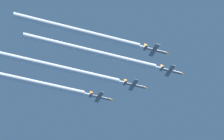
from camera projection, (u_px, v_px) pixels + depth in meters
name	position (u px, v px, depth m)	size (l,w,h in m)	color
jet_lead	(172.00, 71.00, 261.80)	(7.50, 10.92, 2.62)	slate
jet_left_wingman	(135.00, 85.00, 266.56)	(7.50, 10.92, 2.62)	slate
jet_right_wingman	(156.00, 50.00, 249.95)	(7.50, 10.92, 2.62)	slate
jet_outer_left	(101.00, 97.00, 271.05)	(7.50, 10.92, 2.62)	slate
smoke_trail_lead	(93.00, 52.00, 252.88)	(2.40, 56.76, 2.40)	white
smoke_trail_left_wingman	(56.00, 67.00, 257.51)	(2.40, 57.79, 2.40)	white
smoke_trail_right_wingman	(80.00, 32.00, 241.76)	(2.40, 51.36, 2.40)	white
smoke_trail_outer_left	(15.00, 78.00, 261.22)	(2.40, 63.62, 2.40)	white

